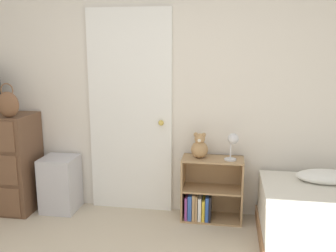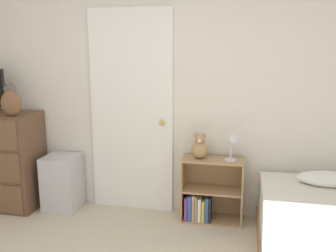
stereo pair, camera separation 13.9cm
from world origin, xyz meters
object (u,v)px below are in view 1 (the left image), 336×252
Objects in this scene: handbag at (8,104)px; desk_lamp at (233,141)px; teddy_bear at (200,147)px; bookshelf at (207,195)px; storage_bin at (60,184)px.

desk_lamp is at bearing 5.17° from handbag.
bookshelf is at bearing 2.65° from teddy_bear.
handbag is at bearing -152.36° from storage_bin.
bookshelf reaches higher than storage_bin.
bookshelf is at bearing 169.05° from desk_lamp.
handbag is at bearing -172.89° from bookshelf.
desk_lamp is (0.32, -0.04, 0.08)m from teddy_bear.
handbag is 1.90m from teddy_bear.
bookshelf is 0.62m from desk_lamp.
storage_bin is at bearing -178.62° from bookshelf.
desk_lamp is at bearing -10.95° from bookshelf.
teddy_bear is 0.33m from desk_lamp.
handbag is 0.97m from storage_bin.
handbag is 1.32× the size of teddy_bear.
desk_lamp reaches higher than bookshelf.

